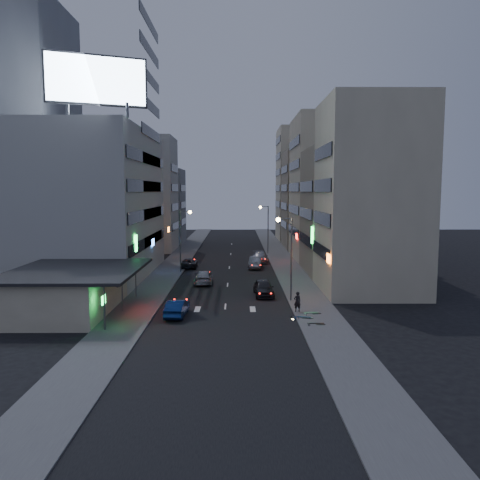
{
  "coord_description": "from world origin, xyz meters",
  "views": [
    {
      "loc": [
        1.1,
        -38.34,
        10.66
      ],
      "look_at": [
        1.42,
        15.12,
        5.02
      ],
      "focal_mm": 35.0,
      "sensor_mm": 36.0,
      "label": 1
    }
  ],
  "objects_px": {
    "parked_car_right_mid": "(255,263)",
    "scooter_blue": "(311,310)",
    "scooter_silver_a": "(313,311)",
    "road_car_blue": "(177,308)",
    "person": "(297,302)",
    "scooter_black_a": "(324,316)",
    "road_car_silver": "(203,277)",
    "parked_car_right_far": "(261,257)",
    "parked_car_right_near": "(264,288)",
    "scooter_black_b": "(306,311)",
    "parked_car_left": "(189,263)",
    "scooter_silver_b": "(319,305)"
  },
  "relations": [
    {
      "from": "parked_car_right_near",
      "to": "parked_car_right_far",
      "type": "relative_size",
      "value": 0.93
    },
    {
      "from": "parked_car_right_near",
      "to": "scooter_black_b",
      "type": "relative_size",
      "value": 2.97
    },
    {
      "from": "parked_car_right_near",
      "to": "parked_car_left",
      "type": "xyz_separation_m",
      "value": [
        -9.4,
        17.4,
        -0.16
      ]
    },
    {
      "from": "road_car_silver",
      "to": "parked_car_right_near",
      "type": "bearing_deg",
      "value": 134.27
    },
    {
      "from": "person",
      "to": "scooter_blue",
      "type": "distance_m",
      "value": 2.15
    },
    {
      "from": "parked_car_right_near",
      "to": "person",
      "type": "bearing_deg",
      "value": -72.06
    },
    {
      "from": "parked_car_right_far",
      "to": "road_car_silver",
      "type": "bearing_deg",
      "value": -118.73
    },
    {
      "from": "person",
      "to": "scooter_black_a",
      "type": "height_order",
      "value": "person"
    },
    {
      "from": "parked_car_right_near",
      "to": "scooter_silver_b",
      "type": "xyz_separation_m",
      "value": [
        4.41,
        -7.1,
        -0.06
      ]
    },
    {
      "from": "parked_car_left",
      "to": "parked_car_right_near",
      "type": "bearing_deg",
      "value": 116.99
    },
    {
      "from": "parked_car_right_near",
      "to": "scooter_black_a",
      "type": "relative_size",
      "value": 2.39
    },
    {
      "from": "scooter_silver_a",
      "to": "road_car_blue",
      "type": "bearing_deg",
      "value": 94.6
    },
    {
      "from": "parked_car_right_far",
      "to": "scooter_black_a",
      "type": "xyz_separation_m",
      "value": [
        3.45,
        -32.95,
        -0.01
      ]
    },
    {
      "from": "road_car_blue",
      "to": "person",
      "type": "xyz_separation_m",
      "value": [
        10.41,
        0.99,
        0.28
      ]
    },
    {
      "from": "parked_car_right_near",
      "to": "parked_car_right_mid",
      "type": "distance_m",
      "value": 16.99
    },
    {
      "from": "road_car_blue",
      "to": "scooter_black_b",
      "type": "distance_m",
      "value": 10.96
    },
    {
      "from": "parked_car_right_near",
      "to": "scooter_blue",
      "type": "distance_m",
      "value": 9.38
    },
    {
      "from": "parked_car_right_mid",
      "to": "road_car_silver",
      "type": "bearing_deg",
      "value": -114.43
    },
    {
      "from": "person",
      "to": "scooter_silver_a",
      "type": "height_order",
      "value": "person"
    },
    {
      "from": "scooter_black_a",
      "to": "parked_car_left",
      "type": "bearing_deg",
      "value": 26.88
    },
    {
      "from": "parked_car_right_mid",
      "to": "person",
      "type": "bearing_deg",
      "value": -76.6
    },
    {
      "from": "parked_car_right_far",
      "to": "scooter_silver_b",
      "type": "height_order",
      "value": "parked_car_right_far"
    },
    {
      "from": "scooter_silver_a",
      "to": "scooter_black_b",
      "type": "height_order",
      "value": "scooter_silver_a"
    },
    {
      "from": "parked_car_right_mid",
      "to": "parked_car_right_far",
      "type": "relative_size",
      "value": 0.93
    },
    {
      "from": "parked_car_right_mid",
      "to": "parked_car_left",
      "type": "xyz_separation_m",
      "value": [
        -9.23,
        0.41,
        -0.13
      ]
    },
    {
      "from": "parked_car_left",
      "to": "scooter_silver_a",
      "type": "xyz_separation_m",
      "value": [
        13.06,
        -26.15,
        0.01
      ]
    },
    {
      "from": "parked_car_right_far",
      "to": "road_car_silver",
      "type": "distance_m",
      "value": 17.78
    },
    {
      "from": "scooter_black_b",
      "to": "scooter_silver_a",
      "type": "bearing_deg",
      "value": -98.59
    },
    {
      "from": "parked_car_right_far",
      "to": "scooter_black_a",
      "type": "distance_m",
      "value": 33.13
    },
    {
      "from": "parked_car_left",
      "to": "person",
      "type": "relative_size",
      "value": 2.65
    },
    {
      "from": "parked_car_left",
      "to": "scooter_black_a",
      "type": "height_order",
      "value": "scooter_black_a"
    },
    {
      "from": "parked_car_right_near",
      "to": "scooter_blue",
      "type": "relative_size",
      "value": 2.37
    },
    {
      "from": "parked_car_right_near",
      "to": "scooter_blue",
      "type": "bearing_deg",
      "value": -70.85
    },
    {
      "from": "road_car_silver",
      "to": "scooter_blue",
      "type": "xyz_separation_m",
      "value": [
        10.13,
        -15.06,
        -0.01
      ]
    },
    {
      "from": "road_car_blue",
      "to": "scooter_silver_a",
      "type": "bearing_deg",
      "value": 178.53
    },
    {
      "from": "parked_car_right_mid",
      "to": "road_car_blue",
      "type": "xyz_separation_m",
      "value": [
        -7.67,
        -24.78,
        -0.06
      ]
    },
    {
      "from": "parked_car_left",
      "to": "scooter_silver_a",
      "type": "distance_m",
      "value": 29.23
    },
    {
      "from": "scooter_black_b",
      "to": "scooter_silver_b",
      "type": "height_order",
      "value": "scooter_silver_b"
    },
    {
      "from": "scooter_silver_b",
      "to": "road_car_silver",
      "type": "bearing_deg",
      "value": 30.21
    },
    {
      "from": "parked_car_right_mid",
      "to": "parked_car_left",
      "type": "bearing_deg",
      "value": -175.73
    },
    {
      "from": "parked_car_right_mid",
      "to": "scooter_blue",
      "type": "height_order",
      "value": "parked_car_right_mid"
    },
    {
      "from": "parked_car_right_mid",
      "to": "scooter_black_a",
      "type": "xyz_separation_m",
      "value": [
        4.42,
        -27.43,
        -0.05
      ]
    },
    {
      "from": "parked_car_right_near",
      "to": "road_car_silver",
      "type": "relative_size",
      "value": 0.94
    },
    {
      "from": "road_car_silver",
      "to": "scooter_silver_b",
      "type": "height_order",
      "value": "road_car_silver"
    },
    {
      "from": "parked_car_right_mid",
      "to": "scooter_silver_b",
      "type": "height_order",
      "value": "parked_car_right_mid"
    },
    {
      "from": "scooter_black_a",
      "to": "scooter_silver_a",
      "type": "height_order",
      "value": "scooter_black_a"
    },
    {
      "from": "parked_car_right_near",
      "to": "scooter_silver_a",
      "type": "distance_m",
      "value": 9.48
    },
    {
      "from": "parked_car_right_far",
      "to": "scooter_blue",
      "type": "distance_m",
      "value": 31.33
    },
    {
      "from": "parked_car_left",
      "to": "scooter_blue",
      "type": "xyz_separation_m",
      "value": [
        12.9,
        -26.11,
        0.08
      ]
    },
    {
      "from": "parked_car_right_near",
      "to": "parked_car_left",
      "type": "relative_size",
      "value": 1.02
    }
  ]
}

